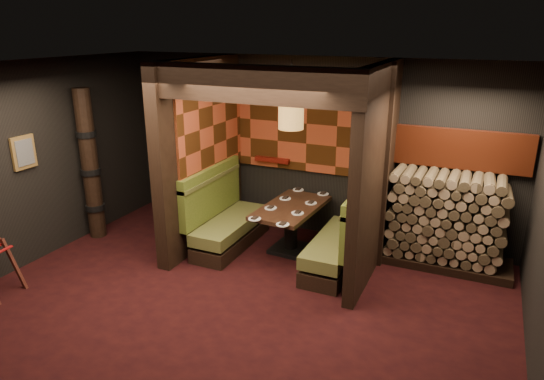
{
  "coord_description": "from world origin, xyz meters",
  "views": [
    {
      "loc": [
        2.57,
        -4.4,
        3.27
      ],
      "look_at": [
        0.0,
        1.3,
        1.15
      ],
      "focal_mm": 32.0,
      "sensor_mm": 36.0,
      "label": 1
    }
  ],
  "objects_px": {
    "pendant_lamp": "(291,113)",
    "dining_table": "(291,220)",
    "totem_column": "(90,166)",
    "firewood_stack": "(452,221)",
    "booth_bench_right": "(343,242)",
    "booth_bench_left": "(225,221)"
  },
  "relations": [
    {
      "from": "totem_column",
      "to": "booth_bench_right",
      "type": "bearing_deg",
      "value": 7.86
    },
    {
      "from": "booth_bench_left",
      "to": "totem_column",
      "type": "xyz_separation_m",
      "value": [
        -2.09,
        -0.55,
        0.79
      ]
    },
    {
      "from": "booth_bench_right",
      "to": "totem_column",
      "type": "distance_m",
      "value": 4.1
    },
    {
      "from": "booth_bench_right",
      "to": "pendant_lamp",
      "type": "height_order",
      "value": "pendant_lamp"
    },
    {
      "from": "pendant_lamp",
      "to": "totem_column",
      "type": "xyz_separation_m",
      "value": [
        -3.11,
        -0.72,
        -0.94
      ]
    },
    {
      "from": "booth_bench_right",
      "to": "firewood_stack",
      "type": "height_order",
      "value": "firewood_stack"
    },
    {
      "from": "dining_table",
      "to": "booth_bench_right",
      "type": "bearing_deg",
      "value": -14.07
    },
    {
      "from": "booth_bench_right",
      "to": "dining_table",
      "type": "xyz_separation_m",
      "value": [
        -0.88,
        0.22,
        0.1
      ]
    },
    {
      "from": "dining_table",
      "to": "booth_bench_left",
      "type": "bearing_deg",
      "value": -167.84
    },
    {
      "from": "booth_bench_right",
      "to": "pendant_lamp",
      "type": "distance_m",
      "value": 1.94
    },
    {
      "from": "firewood_stack",
      "to": "booth_bench_left",
      "type": "bearing_deg",
      "value": -167.83
    },
    {
      "from": "pendant_lamp",
      "to": "firewood_stack",
      "type": "distance_m",
      "value": 2.71
    },
    {
      "from": "booth_bench_left",
      "to": "dining_table",
      "type": "xyz_separation_m",
      "value": [
        1.02,
        0.22,
        0.1
      ]
    },
    {
      "from": "dining_table",
      "to": "firewood_stack",
      "type": "distance_m",
      "value": 2.29
    },
    {
      "from": "booth_bench_left",
      "to": "dining_table",
      "type": "distance_m",
      "value": 1.05
    },
    {
      "from": "pendant_lamp",
      "to": "totem_column",
      "type": "distance_m",
      "value": 3.32
    },
    {
      "from": "booth_bench_left",
      "to": "totem_column",
      "type": "height_order",
      "value": "totem_column"
    },
    {
      "from": "dining_table",
      "to": "firewood_stack",
      "type": "bearing_deg",
      "value": 12.17
    },
    {
      "from": "pendant_lamp",
      "to": "dining_table",
      "type": "bearing_deg",
      "value": 90.0
    },
    {
      "from": "pendant_lamp",
      "to": "booth_bench_left",
      "type": "bearing_deg",
      "value": -170.55
    },
    {
      "from": "dining_table",
      "to": "firewood_stack",
      "type": "relative_size",
      "value": 0.83
    },
    {
      "from": "booth_bench_left",
      "to": "booth_bench_right",
      "type": "bearing_deg",
      "value": 0.0
    }
  ]
}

